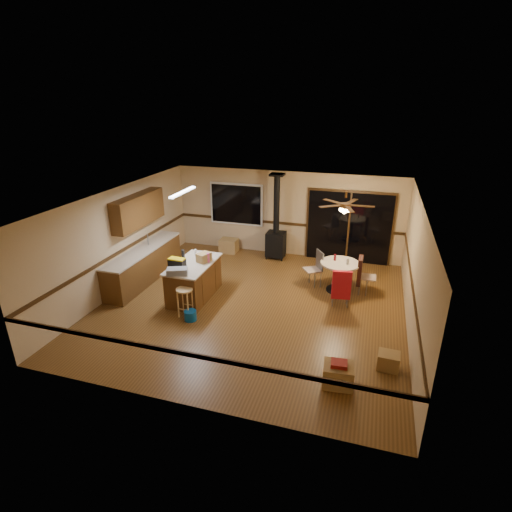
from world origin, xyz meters
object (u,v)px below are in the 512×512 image
at_px(box_corner_a, 338,375).
at_px(box_corner_b, 388,361).
at_px(wood_stove, 276,236).
at_px(chair_left, 316,264).
at_px(dining_table, 339,271).
at_px(toolbox_black, 177,264).
at_px(kitchen_island, 194,280).
at_px(box_under_window, 229,246).
at_px(bar_stool, 185,302).
at_px(chair_right, 361,271).
at_px(chair_near, 341,285).
at_px(toolbox_grey, 177,271).
at_px(blue_bucket, 190,315).

bearing_deg(box_corner_a, box_corner_b, 40.51).
xyz_separation_m(wood_stove, chair_left, (1.47, -1.52, -0.14)).
bearing_deg(dining_table, toolbox_black, -154.51).
relative_size(kitchen_island, box_under_window, 3.09).
height_order(bar_stool, dining_table, dining_table).
xyz_separation_m(toolbox_black, chair_left, (3.01, 1.89, -0.42)).
height_order(bar_stool, box_under_window, bar_stool).
distance_m(chair_right, box_corner_a, 3.72).
relative_size(kitchen_island, chair_left, 3.01).
bearing_deg(box_corner_b, chair_near, 117.91).
bearing_deg(chair_right, dining_table, -174.32).
distance_m(bar_stool, dining_table, 3.93).
height_order(toolbox_grey, box_corner_a, toolbox_grey).
xyz_separation_m(box_corner_a, box_corner_b, (0.84, 0.72, -0.04)).
height_order(blue_bucket, chair_right, chair_right).
height_order(chair_right, box_under_window, chair_right).
bearing_deg(box_under_window, box_corner_a, -53.22).
height_order(toolbox_grey, box_corner_b, toolbox_grey).
xyz_separation_m(toolbox_black, chair_right, (4.14, 1.78, -0.41)).
relative_size(blue_bucket, box_corner_b, 0.72).
bearing_deg(box_corner_b, toolbox_grey, 169.38).
bearing_deg(box_corner_b, kitchen_island, 161.29).
bearing_deg(blue_bucket, box_under_window, 98.70).
distance_m(box_under_window, box_corner_b, 6.73).
xyz_separation_m(toolbox_black, bar_stool, (0.44, -0.55, -0.67)).
height_order(kitchen_island, chair_left, chair_left).
bearing_deg(toolbox_grey, blue_bucket, -40.16).
bearing_deg(chair_right, chair_left, 174.61).
height_order(box_corner_a, box_corner_b, box_corner_a).
distance_m(bar_stool, box_under_window, 4.04).
bearing_deg(wood_stove, kitchen_island, -113.09).
xyz_separation_m(dining_table, box_corner_a, (0.37, -3.64, -0.34)).
bearing_deg(toolbox_grey, box_under_window, 92.80).
distance_m(toolbox_grey, box_corner_b, 4.82).
bearing_deg(kitchen_island, box_corner_a, -31.16).
bearing_deg(bar_stool, box_corner_b, -8.32).
bearing_deg(chair_near, blue_bucket, -153.68).
xyz_separation_m(kitchen_island, blue_bucket, (0.38, -1.06, -0.34)).
xyz_separation_m(toolbox_black, blue_bucket, (0.62, -0.70, -0.89)).
relative_size(box_under_window, box_corner_b, 1.41).
bearing_deg(chair_near, toolbox_grey, -161.95).
bearing_deg(box_under_window, blue_bucket, -81.30).
xyz_separation_m(blue_bucket, chair_right, (3.52, 2.48, 0.48)).
height_order(blue_bucket, chair_near, chair_near).
distance_m(kitchen_island, chair_near, 3.55).
height_order(chair_left, box_corner_b, chair_left).
bearing_deg(bar_stool, dining_table, 35.60).
height_order(wood_stove, box_under_window, wood_stove).
relative_size(toolbox_grey, blue_bucket, 1.67).
height_order(toolbox_black, box_corner_b, toolbox_black).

